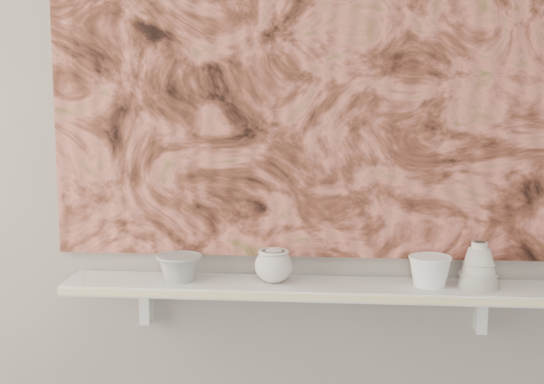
# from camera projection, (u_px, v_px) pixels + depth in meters

# --- Properties ---
(wall_back) EXTENTS (3.60, 0.00, 3.60)m
(wall_back) POSITION_uv_depth(u_px,v_px,m) (312.00, 132.00, 2.17)
(wall_back) COLOR gray
(wall_back) RESTS_ON floor
(shelf) EXTENTS (1.40, 0.18, 0.03)m
(shelf) POSITION_uv_depth(u_px,v_px,m) (310.00, 288.00, 2.14)
(shelf) COLOR white
(shelf) RESTS_ON wall_back
(shelf_stripe) EXTENTS (1.40, 0.01, 0.02)m
(shelf_stripe) POSITION_uv_depth(u_px,v_px,m) (308.00, 298.00, 2.05)
(shelf_stripe) COLOR beige
(shelf_stripe) RESTS_ON shelf
(bracket_left) EXTENTS (0.03, 0.06, 0.12)m
(bracket_left) POSITION_uv_depth(u_px,v_px,m) (146.00, 303.00, 2.26)
(bracket_left) COLOR white
(bracket_left) RESTS_ON wall_back
(bracket_right) EXTENTS (0.03, 0.06, 0.12)m
(bracket_right) POSITION_uv_depth(u_px,v_px,m) (481.00, 311.00, 2.18)
(bracket_right) COLOR white
(bracket_right) RESTS_ON wall_back
(painting) EXTENTS (1.50, 0.02, 1.10)m
(painting) POSITION_uv_depth(u_px,v_px,m) (312.00, 65.00, 2.13)
(painting) COLOR brown
(painting) RESTS_ON wall_back
(house_motif) EXTENTS (0.09, 0.00, 0.08)m
(house_motif) POSITION_uv_depth(u_px,v_px,m) (472.00, 176.00, 2.13)
(house_motif) COLOR black
(house_motif) RESTS_ON painting
(bowl_grey) EXTENTS (0.15, 0.15, 0.08)m
(bowl_grey) POSITION_uv_depth(u_px,v_px,m) (179.00, 267.00, 2.17)
(bowl_grey) COLOR gray
(bowl_grey) RESTS_ON shelf
(cup_cream) EXTENTS (0.11, 0.11, 0.10)m
(cup_cream) POSITION_uv_depth(u_px,v_px,m) (274.00, 266.00, 2.14)
(cup_cream) COLOR beige
(cup_cream) RESTS_ON shelf
(bell_vessel) EXTENTS (0.15, 0.15, 0.13)m
(bell_vessel) POSITION_uv_depth(u_px,v_px,m) (479.00, 265.00, 2.09)
(bell_vessel) COLOR beige
(bell_vessel) RESTS_ON shelf
(bowl_white) EXTENTS (0.15, 0.15, 0.09)m
(bowl_white) POSITION_uv_depth(u_px,v_px,m) (430.00, 271.00, 2.11)
(bowl_white) COLOR white
(bowl_white) RESTS_ON shelf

